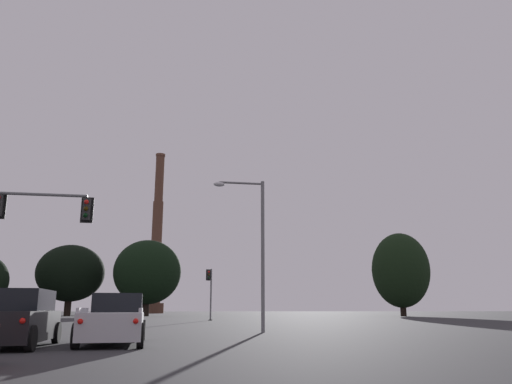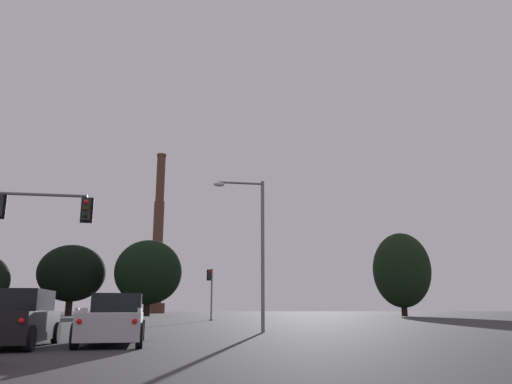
# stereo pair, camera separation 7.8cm
# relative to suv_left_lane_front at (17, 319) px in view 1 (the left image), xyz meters

# --- Properties ---
(suv_left_lane_front) EXTENTS (2.17, 4.93, 1.86)m
(suv_left_lane_front) POSITION_rel_suv_left_lane_front_xyz_m (0.00, 0.00, 0.00)
(suv_left_lane_front) COLOR black
(suv_left_lane_front) RESTS_ON ground_plane
(pickup_truck_center_lane_front) EXTENTS (2.34, 5.56, 1.82)m
(pickup_truck_center_lane_front) POSITION_rel_suv_left_lane_front_xyz_m (3.01, 1.33, -0.09)
(pickup_truck_center_lane_front) COLOR silver
(pickup_truck_center_lane_front) RESTS_ON ground_plane
(traffic_light_far_right) EXTENTS (0.78, 0.50, 5.68)m
(traffic_light_far_right) POSITION_rel_suv_left_lane_front_xyz_m (9.62, 39.10, 2.84)
(traffic_light_far_right) COLOR slate
(traffic_light_far_right) RESTS_ON ground_plane
(traffic_light_overhead_left) EXTENTS (4.71, 0.50, 6.59)m
(traffic_light_overhead_left) POSITION_rel_suv_left_lane_front_xyz_m (-1.86, 6.31, 4.10)
(traffic_light_overhead_left) COLOR slate
(traffic_light_overhead_left) RESTS_ON ground_plane
(street_lamp) EXTENTS (2.92, 0.36, 8.37)m
(street_lamp) POSITION_rel_suv_left_lane_front_xyz_m (9.57, 9.21, 4.22)
(street_lamp) COLOR slate
(street_lamp) RESTS_ON ground_plane
(smokestack) EXTENTS (6.06, 6.06, 50.53)m
(smokestack) POSITION_rel_suv_left_lane_front_xyz_m (1.15, 140.59, 18.92)
(smokestack) COLOR #523427
(smokestack) RESTS_ON ground_plane
(treeline_left_mid) EXTENTS (10.47, 9.42, 14.87)m
(treeline_left_mid) POSITION_rel_suv_left_lane_front_xyz_m (46.63, 67.39, 7.24)
(treeline_left_mid) COLOR black
(treeline_left_mid) RESTS_ON ground_plane
(treeline_center_right) EXTENTS (12.20, 10.98, 12.90)m
(treeline_center_right) POSITION_rel_suv_left_lane_front_xyz_m (-12.73, 79.26, 6.80)
(treeline_center_right) COLOR black
(treeline_center_right) RESTS_ON ground_plane
(treeline_right_mid) EXTENTS (12.21, 10.99, 13.68)m
(treeline_right_mid) POSITION_rel_suv_left_lane_front_xyz_m (1.25, 76.12, 6.95)
(treeline_right_mid) COLOR black
(treeline_right_mid) RESTS_ON ground_plane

